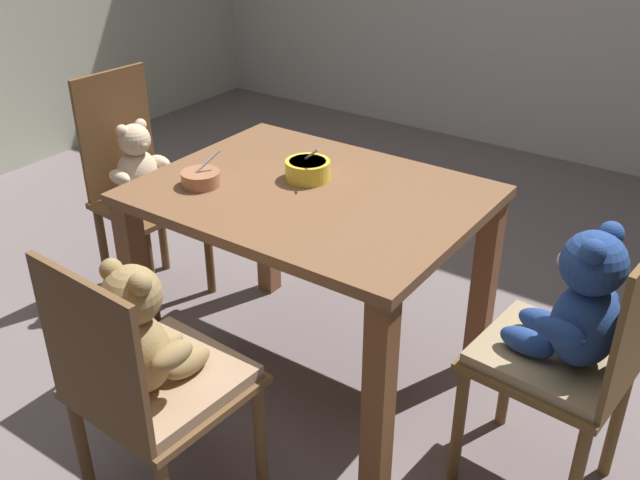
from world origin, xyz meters
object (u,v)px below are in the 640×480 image
object	(u,v)px
porridge_bowl_yellow_center	(308,169)
teddy_chair_near_front	(146,362)
teddy_chair_near_left	(139,179)
porridge_bowl_terracotta_near_left	(201,178)
teddy_chair_near_right	(574,330)
dining_table	(311,227)

from	to	relation	value
porridge_bowl_yellow_center	teddy_chair_near_front	bearing A→B (deg)	-84.32
teddy_chair_near_front	teddy_chair_near_left	size ratio (longest dim) A/B	0.92
teddy_chair_near_front	porridge_bowl_yellow_center	size ratio (longest dim) A/B	5.80
teddy_chair_near_left	porridge_bowl_terracotta_near_left	world-z (taller)	teddy_chair_near_left
teddy_chair_near_front	teddy_chair_near_right	bearing A→B (deg)	-46.46
teddy_chair_near_left	porridge_bowl_yellow_center	distance (m)	0.86
teddy_chair_near_left	porridge_bowl_yellow_center	world-z (taller)	teddy_chair_near_left
teddy_chair_near_right	porridge_bowl_yellow_center	bearing A→B (deg)	-1.31
teddy_chair_near_right	porridge_bowl_terracotta_near_left	size ratio (longest dim) A/B	6.77
dining_table	teddy_chair_near_front	xyz separation A→B (m)	(0.02, -0.75, -0.06)
dining_table	teddy_chair_near_left	distance (m)	0.89
dining_table	porridge_bowl_terracotta_near_left	xyz separation A→B (m)	(-0.31, -0.17, 0.16)
teddy_chair_near_right	porridge_bowl_terracotta_near_left	world-z (taller)	teddy_chair_near_right
dining_table	porridge_bowl_terracotta_near_left	bearing A→B (deg)	-151.45
dining_table	porridge_bowl_yellow_center	xyz separation A→B (m)	(-0.06, 0.07, 0.17)
teddy_chair_near_front	porridge_bowl_yellow_center	distance (m)	0.85
dining_table	teddy_chair_near_front	distance (m)	0.76
porridge_bowl_yellow_center	dining_table	bearing A→B (deg)	-47.54
teddy_chair_near_right	teddy_chair_near_front	world-z (taller)	teddy_chair_near_right
porridge_bowl_terracotta_near_left	teddy_chair_near_right	bearing A→B (deg)	6.62
dining_table	porridge_bowl_yellow_center	size ratio (longest dim) A/B	7.10
teddy_chair_near_right	teddy_chair_near_left	xyz separation A→B (m)	(-1.76, 0.09, -0.04)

